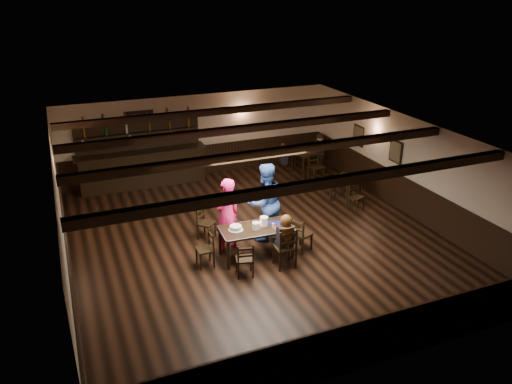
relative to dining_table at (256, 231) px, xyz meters
name	(u,v)px	position (x,y,z in m)	size (l,w,h in m)	color
ground	(256,238)	(0.36, 0.85, -0.68)	(10.00, 10.00, 0.00)	black
room_shell	(256,173)	(0.37, 0.89, 1.07)	(9.02, 10.02, 2.71)	#C1B3A0
dining_table	(256,231)	(0.00, 0.00, 0.00)	(1.74, 0.95, 0.75)	black
chair_near_left	(245,258)	(-0.56, -0.73, -0.20)	(0.45, 0.44, 0.81)	black
chair_near_right	(286,245)	(0.43, -0.73, -0.11)	(0.47, 0.45, 0.98)	black
chair_end_left	(208,246)	(-1.16, 0.06, -0.19)	(0.37, 0.39, 0.83)	black
chair_end_right	(300,232)	(1.06, -0.17, -0.17)	(0.51, 0.53, 0.88)	black
chair_far_pushed	(204,220)	(-0.86, 1.38, -0.19)	(0.54, 0.54, 0.84)	black
woman_pink	(227,215)	(-0.50, 0.59, 0.24)	(0.67, 0.44, 1.84)	#E03562
man_blue	(265,202)	(0.54, 0.74, 0.33)	(0.98, 0.76, 2.01)	navy
seated_person	(286,233)	(0.44, -0.66, 0.17)	(0.36, 0.53, 0.87)	black
cake	(236,228)	(-0.47, 0.09, 0.12)	(0.34, 0.34, 0.11)	white
plate_stack_a	(256,226)	(-0.02, -0.05, 0.16)	(0.18, 0.18, 0.17)	white
plate_stack_b	(264,221)	(0.21, 0.04, 0.18)	(0.19, 0.19, 0.22)	white
tea_light	(256,225)	(0.04, 0.12, 0.10)	(0.05, 0.05, 0.06)	#A5A8AD
salt_shaker	(273,225)	(0.38, -0.12, 0.12)	(0.04, 0.04, 0.10)	silver
pepper_shaker	(277,225)	(0.46, -0.15, 0.12)	(0.04, 0.04, 0.10)	#A5A8AD
drink_glass	(264,222)	(0.26, 0.13, 0.12)	(0.06, 0.06, 0.10)	silver
menu_red	(279,227)	(0.52, -0.16, 0.08)	(0.29, 0.20, 0.00)	maroon
menu_blue	(276,223)	(0.53, 0.06, 0.08)	(0.31, 0.22, 0.00)	#101254
bar_counter	(142,163)	(-1.63, 5.57, 0.05)	(4.06, 0.70, 2.20)	black
back_table_a	(346,182)	(3.64, 1.96, -0.04)	(0.93, 0.93, 0.75)	black
back_table_b	(306,155)	(3.69, 4.54, -0.03)	(0.94, 0.94, 0.75)	black
bg_patron_left	(283,153)	(2.84, 4.55, 0.14)	(0.24, 0.36, 0.70)	black
bg_patron_right	(320,145)	(4.28, 4.71, 0.19)	(0.32, 0.43, 0.81)	black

